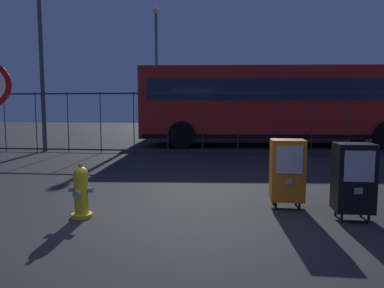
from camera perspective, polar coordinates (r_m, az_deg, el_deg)
name	(u,v)px	position (r m, az deg, el deg)	size (l,w,h in m)	color
ground_plane	(159,221)	(4.83, -5.27, -12.09)	(60.00, 60.00, 0.00)	#262628
fire_hydrant	(81,192)	(5.10, -17.31, -7.30)	(0.33, 0.32, 0.75)	yellow
newspaper_box_primary	(287,170)	(5.47, 14.95, -4.01)	(0.48, 0.42, 1.02)	black
newspaper_box_secondary	(353,177)	(5.18, 24.39, -4.87)	(0.48, 0.42, 1.02)	black
fence_barrier	(203,123)	(11.38, 1.71, 3.45)	(18.03, 0.04, 2.00)	#2D2D33
bus_near	(277,102)	(14.43, 13.44, 6.53)	(10.67, 3.45, 3.00)	red
bus_far	(253,103)	(18.61, 9.76, 6.40)	(10.59, 3.11, 3.00)	#4C5156
street_light_near_left	(40,29)	(13.46, -23.10, 16.53)	(0.32, 0.32, 7.07)	#4C4F54
street_light_near_right	(156,62)	(19.92, -5.71, 12.87)	(0.32, 0.32, 6.78)	#4C4F54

